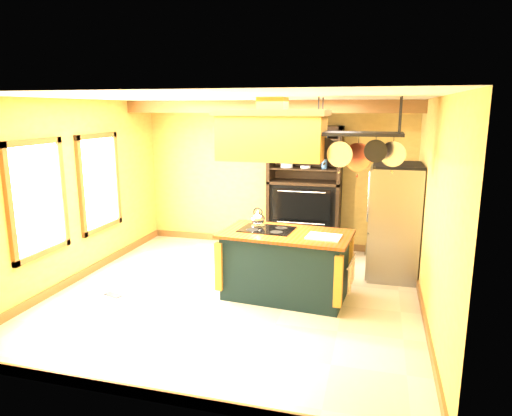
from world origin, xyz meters
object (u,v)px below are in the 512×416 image
at_px(refrigerator, 393,224).
at_px(kitchen_island, 285,264).
at_px(pot_rack, 359,142).
at_px(hutch, 304,204).
at_px(range_hood, 272,133).

bearing_deg(refrigerator, kitchen_island, -139.47).
distance_m(pot_rack, hutch, 2.67).
distance_m(kitchen_island, refrigerator, 1.92).
bearing_deg(range_hood, refrigerator, 36.93).
bearing_deg(refrigerator, pot_rack, -113.38).
xyz_separation_m(kitchen_island, refrigerator, (1.43, 1.22, 0.37)).
bearing_deg(range_hood, pot_rack, 0.63).
xyz_separation_m(kitchen_island, hutch, (-0.09, 2.14, 0.41)).
height_order(range_hood, hutch, range_hood).
height_order(pot_rack, hutch, pot_rack).
xyz_separation_m(range_hood, pot_rack, (1.10, 0.01, -0.10)).
relative_size(range_hood, pot_rack, 1.24).
height_order(pot_rack, refrigerator, pot_rack).
bearing_deg(kitchen_island, hutch, 97.19).
relative_size(range_hood, refrigerator, 0.83).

